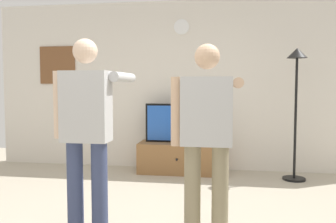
{
  "coord_description": "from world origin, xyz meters",
  "views": [
    {
      "loc": [
        0.63,
        -2.89,
        1.35
      ],
      "look_at": [
        -0.02,
        1.2,
        1.05
      ],
      "focal_mm": 38.61,
      "sensor_mm": 36.0,
      "label": 1
    }
  ],
  "objects_px": {
    "tv_stand": "(179,158)",
    "person_standing_nearer_couch": "(207,132)",
    "person_standing_nearer_lamp": "(87,127)",
    "wall_clock": "(182,27)",
    "television": "(179,123)",
    "framed_picture": "(58,65)",
    "floor_lamp": "(296,86)"
  },
  "relations": [
    {
      "from": "wall_clock",
      "to": "television",
      "type": "bearing_deg",
      "value": -90.0
    },
    {
      "from": "person_standing_nearer_lamp",
      "to": "television",
      "type": "bearing_deg",
      "value": 79.64
    },
    {
      "from": "wall_clock",
      "to": "person_standing_nearer_couch",
      "type": "height_order",
      "value": "wall_clock"
    },
    {
      "from": "wall_clock",
      "to": "floor_lamp",
      "type": "distance_m",
      "value": 1.99
    },
    {
      "from": "person_standing_nearer_couch",
      "to": "framed_picture",
      "type": "bearing_deg",
      "value": 133.9
    },
    {
      "from": "tv_stand",
      "to": "person_standing_nearer_couch",
      "type": "xyz_separation_m",
      "value": [
        0.55,
        -2.47,
        0.73
      ]
    },
    {
      "from": "tv_stand",
      "to": "person_standing_nearer_couch",
      "type": "distance_m",
      "value": 2.63
    },
    {
      "from": "framed_picture",
      "to": "floor_lamp",
      "type": "distance_m",
      "value": 3.85
    },
    {
      "from": "person_standing_nearer_couch",
      "to": "wall_clock",
      "type": "bearing_deg",
      "value": 101.25
    },
    {
      "from": "wall_clock",
      "to": "person_standing_nearer_couch",
      "type": "xyz_separation_m",
      "value": [
        0.55,
        -2.76,
        -1.32
      ]
    },
    {
      "from": "tv_stand",
      "to": "television",
      "type": "height_order",
      "value": "television"
    },
    {
      "from": "tv_stand",
      "to": "framed_picture",
      "type": "xyz_separation_m",
      "value": [
        -2.11,
        0.3,
        1.46
      ]
    },
    {
      "from": "person_standing_nearer_couch",
      "to": "person_standing_nearer_lamp",
      "type": "bearing_deg",
      "value": -175.74
    },
    {
      "from": "tv_stand",
      "to": "framed_picture",
      "type": "bearing_deg",
      "value": 172.05
    },
    {
      "from": "floor_lamp",
      "to": "person_standing_nearer_couch",
      "type": "bearing_deg",
      "value": -116.41
    },
    {
      "from": "wall_clock",
      "to": "person_standing_nearer_couch",
      "type": "distance_m",
      "value": 3.11
    },
    {
      "from": "floor_lamp",
      "to": "person_standing_nearer_couch",
      "type": "distance_m",
      "value": 2.58
    },
    {
      "from": "tv_stand",
      "to": "person_standing_nearer_lamp",
      "type": "relative_size",
      "value": 0.71
    },
    {
      "from": "television",
      "to": "framed_picture",
      "type": "relative_size",
      "value": 1.69
    },
    {
      "from": "tv_stand",
      "to": "wall_clock",
      "type": "bearing_deg",
      "value": 90.0
    },
    {
      "from": "person_standing_nearer_lamp",
      "to": "wall_clock",
      "type": "bearing_deg",
      "value": 80.51
    },
    {
      "from": "framed_picture",
      "to": "person_standing_nearer_couch",
      "type": "distance_m",
      "value": 3.91
    },
    {
      "from": "wall_clock",
      "to": "tv_stand",
      "type": "bearing_deg",
      "value": -90.0
    },
    {
      "from": "wall_clock",
      "to": "framed_picture",
      "type": "height_order",
      "value": "wall_clock"
    },
    {
      "from": "television",
      "to": "person_standing_nearer_lamp",
      "type": "distance_m",
      "value": 2.65
    },
    {
      "from": "framed_picture",
      "to": "person_standing_nearer_couch",
      "type": "xyz_separation_m",
      "value": [
        2.66,
        -2.77,
        -0.73
      ]
    },
    {
      "from": "tv_stand",
      "to": "floor_lamp",
      "type": "distance_m",
      "value": 2.03
    },
    {
      "from": "framed_picture",
      "to": "floor_lamp",
      "type": "relative_size",
      "value": 0.34
    },
    {
      "from": "framed_picture",
      "to": "floor_lamp",
      "type": "xyz_separation_m",
      "value": [
        3.8,
        -0.48,
        -0.35
      ]
    },
    {
      "from": "television",
      "to": "person_standing_nearer_lamp",
      "type": "relative_size",
      "value": 0.61
    },
    {
      "from": "wall_clock",
      "to": "person_standing_nearer_couch",
      "type": "relative_size",
      "value": 0.14
    },
    {
      "from": "wall_clock",
      "to": "person_standing_nearer_lamp",
      "type": "relative_size",
      "value": 0.14
    }
  ]
}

